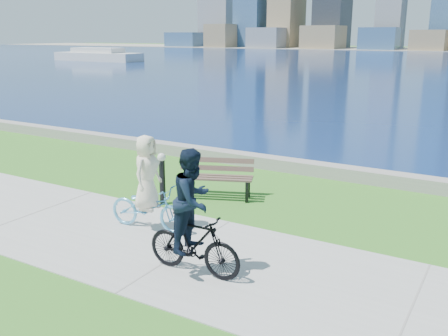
% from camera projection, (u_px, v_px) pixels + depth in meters
% --- Properties ---
extents(ground, '(320.00, 320.00, 0.00)m').
position_uv_depth(ground, '(181.00, 253.00, 9.11)').
color(ground, '#2C6B1C').
rests_on(ground, ground).
extents(concrete_path, '(80.00, 3.50, 0.02)m').
position_uv_depth(concrete_path, '(181.00, 252.00, 9.10)').
color(concrete_path, '#9F9F9A').
rests_on(concrete_path, ground).
extents(seawall, '(90.00, 0.50, 0.35)m').
position_uv_depth(seawall, '(307.00, 168.00, 14.22)').
color(seawall, gray).
rests_on(seawall, ground).
extents(ferry_near, '(13.94, 3.98, 1.89)m').
position_uv_depth(ferry_near, '(98.00, 55.00, 72.73)').
color(ferry_near, silver).
rests_on(ferry_near, ground).
extents(park_bench, '(1.92, 1.26, 0.94)m').
position_uv_depth(park_bench, '(216.00, 174.00, 12.07)').
color(park_bench, black).
rests_on(park_bench, ground).
extents(bollard_lamp, '(0.20, 0.20, 1.23)m').
position_uv_depth(bollard_lamp, '(162.00, 175.00, 11.55)').
color(bollard_lamp, black).
rests_on(bollard_lamp, ground).
extents(cyclist_woman, '(0.80, 1.79, 1.94)m').
position_uv_depth(cyclist_woman, '(148.00, 195.00, 10.00)').
color(cyclist_woman, '#5EB6E6').
rests_on(cyclist_woman, ground).
extents(cyclist_man, '(0.66, 1.73, 2.12)m').
position_uv_depth(cyclist_man, '(193.00, 223.00, 8.07)').
color(cyclist_man, black).
rests_on(cyclist_man, ground).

